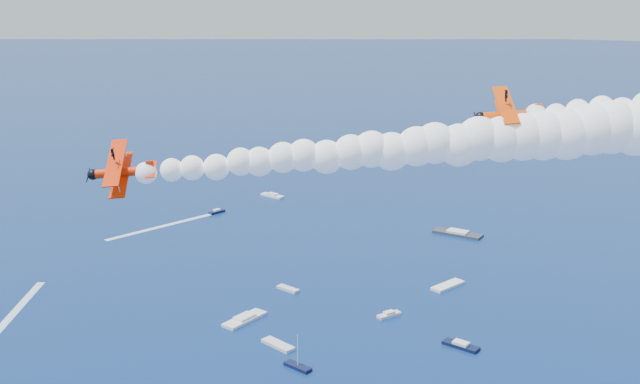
% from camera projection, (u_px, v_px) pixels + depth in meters
% --- Properties ---
extents(biplane_lead, '(10.90, 12.55, 8.85)m').
position_uv_depth(biplane_lead, '(510.00, 115.00, 94.62)').
color(biplane_lead, '#E53F04').
extents(biplane_trail, '(11.38, 12.71, 9.11)m').
position_uv_depth(biplane_trail, '(123.00, 172.00, 91.21)').
color(biplane_trail, '#F22B05').
extents(smoke_trail_trail, '(65.82, 51.15, 11.37)m').
position_uv_depth(smoke_trail_trail, '(393.00, 149.00, 92.09)').
color(smoke_trail_trail, white).
extents(spectator_boats, '(223.18, 160.08, 0.70)m').
position_uv_depth(spectator_boats, '(527.00, 317.00, 178.86)').
color(spectator_boats, black).
rests_on(spectator_boats, ground).
extents(boat_wakes, '(225.63, 137.66, 0.04)m').
position_uv_depth(boat_wakes, '(362.00, 268.00, 210.04)').
color(boat_wakes, white).
rests_on(boat_wakes, ground).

